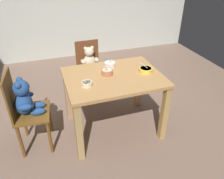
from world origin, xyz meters
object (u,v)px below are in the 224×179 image
at_px(dining_table, 113,86).
at_px(porridge_bowl_white_far_center, 110,65).
at_px(porridge_bowl_yellow_near_right, 146,70).
at_px(porridge_bowl_cream_near_left, 87,84).
at_px(teddy_chair_far_center, 90,64).
at_px(teddy_chair_near_left, 25,103).
at_px(porridge_bowl_terracotta_center, 107,72).

bearing_deg(dining_table, porridge_bowl_white_far_center, 82.03).
bearing_deg(porridge_bowl_yellow_near_right, porridge_bowl_cream_near_left, -172.45).
bearing_deg(teddy_chair_far_center, porridge_bowl_white_far_center, 8.35).
height_order(dining_table, porridge_bowl_yellow_near_right, porridge_bowl_yellow_near_right).
relative_size(teddy_chair_near_left, porridge_bowl_white_far_center, 6.75).
height_order(teddy_chair_near_left, porridge_bowl_yellow_near_right, teddy_chair_near_left).
bearing_deg(teddy_chair_far_center, porridge_bowl_terracotta_center, -0.19).
xyz_separation_m(dining_table, porridge_bowl_terracotta_center, (-0.06, 0.05, 0.16)).
distance_m(dining_table, teddy_chair_near_left, 0.98).
xyz_separation_m(teddy_chair_far_center, porridge_bowl_white_far_center, (0.11, -0.62, 0.25)).
bearing_deg(porridge_bowl_white_far_center, porridge_bowl_yellow_near_right, -35.63).
bearing_deg(dining_table, porridge_bowl_cream_near_left, -159.67).
relative_size(dining_table, porridge_bowl_white_far_center, 7.88).
bearing_deg(porridge_bowl_white_far_center, dining_table, -97.97).
xyz_separation_m(porridge_bowl_cream_near_left, porridge_bowl_white_far_center, (0.36, 0.35, 0.01)).
bearing_deg(teddy_chair_near_left, porridge_bowl_terracotta_center, 7.79).
relative_size(dining_table, porridge_bowl_cream_near_left, 9.03).
distance_m(porridge_bowl_yellow_near_right, porridge_bowl_terracotta_center, 0.45).
distance_m(dining_table, porridge_bowl_white_far_center, 0.28).
relative_size(teddy_chair_far_center, porridge_bowl_terracotta_center, 6.46).
bearing_deg(porridge_bowl_terracotta_center, porridge_bowl_white_far_center, 62.47).
relative_size(porridge_bowl_cream_near_left, porridge_bowl_yellow_near_right, 0.77).
bearing_deg(teddy_chair_far_center, porridge_bowl_yellow_near_right, 26.29).
bearing_deg(dining_table, porridge_bowl_terracotta_center, 136.67).
bearing_deg(porridge_bowl_yellow_near_right, teddy_chair_near_left, 178.37).
bearing_deg(porridge_bowl_cream_near_left, teddy_chair_near_left, 168.28).
bearing_deg(teddy_chair_near_left, dining_table, 4.42).
bearing_deg(teddy_chair_near_left, teddy_chair_far_center, 48.13).
xyz_separation_m(teddy_chair_far_center, porridge_bowl_yellow_near_right, (0.46, -0.88, 0.24)).
height_order(porridge_bowl_cream_near_left, porridge_bowl_white_far_center, porridge_bowl_white_far_center).
distance_m(teddy_chair_near_left, porridge_bowl_cream_near_left, 0.69).
bearing_deg(teddy_chair_near_left, porridge_bowl_cream_near_left, -6.63).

